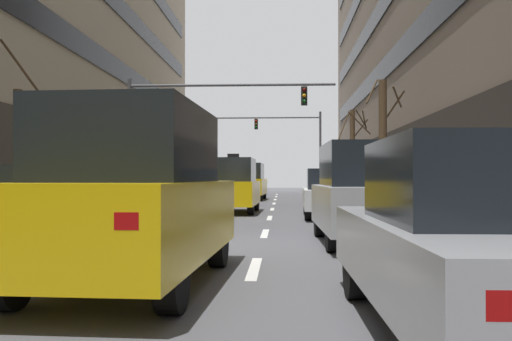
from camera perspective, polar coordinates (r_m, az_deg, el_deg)
The scene contains 34 objects.
ground_plane at distance 11.27m, azimuth -7.36°, elevation -7.60°, with size 120.00×120.00×0.00m, color #515156.
sidewalk_right at distance 11.79m, azimuth 22.70°, elevation -6.90°, with size 2.60×80.00×0.14m, color gray.
lane_stripe_l1_s3 at distance 8.86m, azimuth -20.95°, elevation -9.41°, with size 0.16×2.00×0.01m, color silver.
lane_stripe_l1_s4 at distance 13.55m, azimuth -12.37°, elevation -6.41°, with size 0.16×2.00×0.01m, color silver.
lane_stripe_l1_s5 at distance 18.41m, azimuth -8.29°, elevation -4.92°, with size 0.16×2.00×0.01m, color silver.
lane_stripe_l1_s6 at distance 23.32m, azimuth -5.94°, elevation -4.04°, with size 0.16×2.00×0.01m, color silver.
lane_stripe_l1_s7 at distance 28.27m, azimuth -4.40°, elevation -3.46°, with size 0.16×2.00×0.01m, color silver.
lane_stripe_l1_s8 at distance 33.23m, azimuth -3.33°, elevation -3.06°, with size 0.16×2.00×0.01m, color silver.
lane_stripe_l1_s9 at distance 38.20m, azimuth -2.53°, elevation -2.76°, with size 0.16×2.00×0.01m, color silver.
lane_stripe_l1_s10 at distance 43.18m, azimuth -1.92°, elevation -2.52°, with size 0.16×2.00×0.01m, color silver.
lane_stripe_l2_s3 at distance 8.14m, azimuth -0.18°, elevation -10.24°, with size 0.16×2.00×0.01m, color silver.
lane_stripe_l2_s4 at distance 13.09m, azimuth 0.95°, elevation -6.63°, with size 0.16×2.00×0.01m, color silver.
lane_stripe_l2_s5 at distance 18.07m, azimuth 1.44°, elevation -5.00°, with size 0.16×2.00×0.01m, color silver.
lane_stripe_l2_s6 at distance 23.06m, azimuth 1.73°, elevation -4.08°, with size 0.16×2.00×0.01m, color silver.
lane_stripe_l2_s7 at distance 28.05m, azimuth 1.91°, elevation -3.48°, with size 0.16×2.00×0.01m, color silver.
lane_stripe_l2_s8 at distance 33.05m, azimuth 2.04°, elevation -3.07°, with size 0.16×2.00×0.01m, color silver.
lane_stripe_l2_s9 at distance 38.04m, azimuth 2.13°, elevation -2.76°, with size 0.16×2.00×0.01m, color silver.
lane_stripe_l2_s10 at distance 43.04m, azimuth 2.20°, elevation -2.53°, with size 0.16×2.00×0.01m, color silver.
taxi_driving_0 at distance 33.79m, azimuth -6.11°, elevation -1.72°, with size 1.92×4.21×1.72m.
taxi_driving_1 at distance 7.01m, azimuth -12.68°, elevation -2.61°, with size 2.13×4.70×2.43m.
taxi_driving_2 at distance 12.06m, azimuth -22.43°, elevation -3.36°, with size 1.87×4.28×1.76m.
car_driving_3 at distance 28.62m, azimuth -7.69°, elevation -1.83°, with size 1.90×4.37×1.63m.
taxi_driving_4 at distance 32.51m, azimuth -0.76°, elevation -1.18°, with size 2.08×4.62×2.39m.
taxi_driving_5 at distance 40.12m, azimuth -4.72°, elevation -1.20°, with size 1.83×4.27×2.23m.
taxi_driving_6 at distance 20.71m, azimuth -2.41°, elevation -1.60°, with size 1.90×4.34×2.26m.
car_parked_0 at distance 4.97m, azimuth 22.22°, elevation -6.75°, with size 1.90×4.47×1.67m.
car_parked_1 at distance 11.25m, azimuth 11.15°, elevation -2.42°, with size 1.84×4.24×2.04m.
car_parked_2 at distance 18.29m, azimuth 7.90°, elevation -2.43°, with size 1.94×4.40×1.63m.
traffic_signal_0 at distance 25.05m, azimuth -6.34°, elevation 5.95°, with size 9.53×0.35×5.75m.
traffic_signal_1 at distance 43.90m, azimuth 2.48°, elevation 3.82°, with size 9.50×0.34×6.52m.
street_tree_0 at distance 17.12m, azimuth -23.91°, elevation 2.13°, with size 2.12×1.40×5.00m.
street_tree_1 at distance 20.61m, azimuth 13.22°, elevation 2.84°, with size 1.45×1.55×4.96m.
street_tree_2 at distance 29.15m, azimuth 10.15°, elevation 1.94°, with size 1.71×1.79×4.80m.
pedestrian_1 at distance 25.67m, azimuth 11.15°, elevation -1.35°, with size 0.31×0.50×1.61m.
Camera 1 is at (1.96, -11.02, 1.35)m, focal length 38.02 mm.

